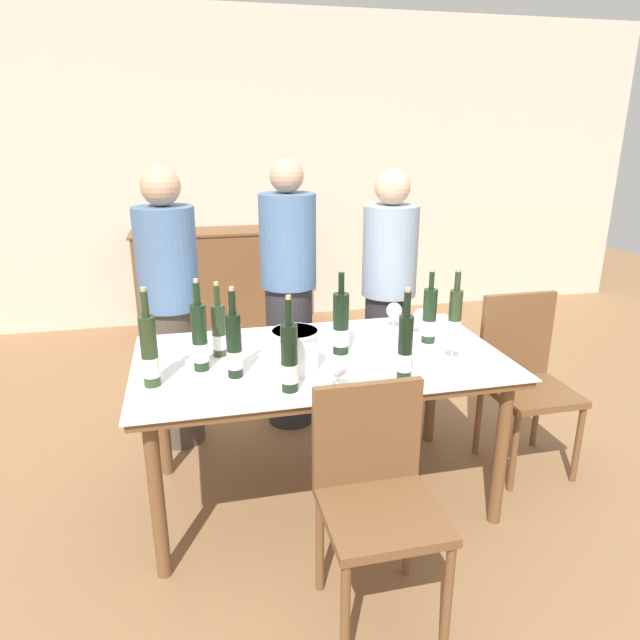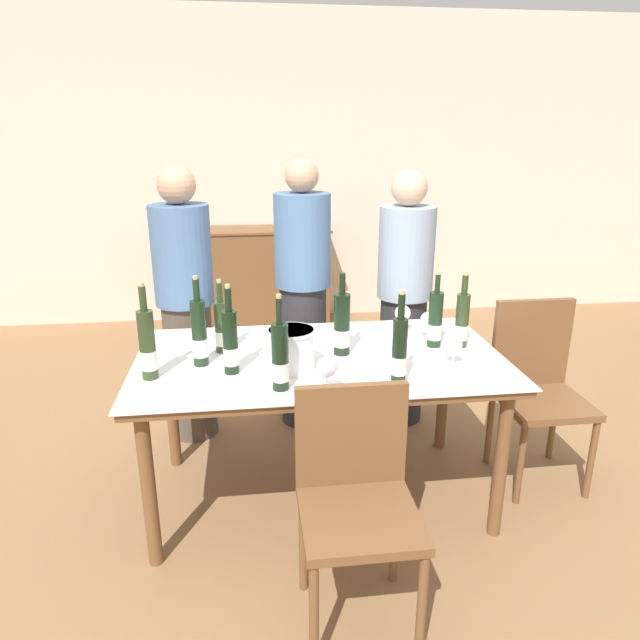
# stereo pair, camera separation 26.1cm
# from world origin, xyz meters

# --- Properties ---
(ground_plane) EXTENTS (12.00, 12.00, 0.00)m
(ground_plane) POSITION_xyz_m (0.00, 0.00, 0.00)
(ground_plane) COLOR olive
(back_wall) EXTENTS (8.00, 0.10, 2.80)m
(back_wall) POSITION_xyz_m (0.00, 3.05, 1.40)
(back_wall) COLOR beige
(back_wall) RESTS_ON ground_plane
(sideboard_cabinet) EXTENTS (1.50, 0.46, 0.92)m
(sideboard_cabinet) POSITION_xyz_m (-0.31, 2.76, 0.46)
(sideboard_cabinet) COLOR brown
(sideboard_cabinet) RESTS_ON ground_plane
(dining_table) EXTENTS (1.71, 0.96, 0.76)m
(dining_table) POSITION_xyz_m (0.00, 0.00, 0.69)
(dining_table) COLOR brown
(dining_table) RESTS_ON ground_plane
(ice_bucket) EXTENTS (0.21, 0.21, 0.19)m
(ice_bucket) POSITION_xyz_m (-0.14, -0.13, 0.86)
(ice_bucket) COLOR white
(ice_bucket) RESTS_ON dining_table
(wine_bottle_0) EXTENTS (0.07, 0.07, 0.40)m
(wine_bottle_0) POSITION_xyz_m (-0.20, -0.33, 0.90)
(wine_bottle_0) COLOR black
(wine_bottle_0) RESTS_ON dining_table
(wine_bottle_1) EXTENTS (0.07, 0.07, 0.42)m
(wine_bottle_1) POSITION_xyz_m (-0.75, -0.15, 0.91)
(wine_bottle_1) COLOR #28381E
(wine_bottle_1) RESTS_ON dining_table
(wine_bottle_2) EXTENTS (0.07, 0.07, 0.37)m
(wine_bottle_2) POSITION_xyz_m (0.70, 0.05, 0.89)
(wine_bottle_2) COLOR #28381E
(wine_bottle_2) RESTS_ON dining_table
(wine_bottle_3) EXTENTS (0.08, 0.08, 0.39)m
(wine_bottle_3) POSITION_xyz_m (0.11, 0.02, 0.90)
(wine_bottle_3) COLOR black
(wine_bottle_3) RESTS_ON dining_table
(wine_bottle_4) EXTENTS (0.06, 0.06, 0.40)m
(wine_bottle_4) POSITION_xyz_m (0.29, -0.33, 0.90)
(wine_bottle_4) COLOR black
(wine_bottle_4) RESTS_ON dining_table
(wine_bottle_5) EXTENTS (0.07, 0.07, 0.38)m
(wine_bottle_5) POSITION_xyz_m (0.57, 0.07, 0.89)
(wine_bottle_5) COLOR black
(wine_bottle_5) RESTS_ON dining_table
(wine_bottle_6) EXTENTS (0.07, 0.07, 0.36)m
(wine_bottle_6) POSITION_xyz_m (-0.45, 0.12, 0.88)
(wine_bottle_6) COLOR #28381E
(wine_bottle_6) RESTS_ON dining_table
(wine_bottle_7) EXTENTS (0.07, 0.07, 0.41)m
(wine_bottle_7) POSITION_xyz_m (-0.54, -0.03, 0.91)
(wine_bottle_7) COLOR black
(wine_bottle_7) RESTS_ON dining_table
(wine_bottle_8) EXTENTS (0.07, 0.07, 0.40)m
(wine_bottle_8) POSITION_xyz_m (-0.41, -0.14, 0.90)
(wine_bottle_8) COLOR black
(wine_bottle_8) RESTS_ON dining_table
(wine_glass_0) EXTENTS (0.08, 0.08, 0.15)m
(wine_glass_0) POSITION_xyz_m (-0.02, -0.39, 0.87)
(wine_glass_0) COLOR white
(wine_glass_0) RESTS_ON dining_table
(wine_glass_1) EXTENTS (0.07, 0.07, 0.14)m
(wine_glass_1) POSITION_xyz_m (0.58, -0.18, 0.85)
(wine_glass_1) COLOR white
(wine_glass_1) RESTS_ON dining_table
(wine_glass_2) EXTENTS (0.08, 0.08, 0.14)m
(wine_glass_2) POSITION_xyz_m (0.47, 0.30, 0.86)
(wine_glass_2) COLOR white
(wine_glass_2) RESTS_ON dining_table
(wine_glass_3) EXTENTS (0.08, 0.08, 0.14)m
(wine_glass_3) POSITION_xyz_m (0.57, 0.16, 0.86)
(wine_glass_3) COLOR white
(wine_glass_3) RESTS_ON dining_table
(chair_near_front) EXTENTS (0.42, 0.42, 0.89)m
(chair_near_front) POSITION_xyz_m (0.04, -0.71, 0.52)
(chair_near_front) COLOR brown
(chair_near_front) RESTS_ON ground_plane
(chair_right_end) EXTENTS (0.42, 0.42, 0.94)m
(chair_right_end) POSITION_xyz_m (1.15, 0.09, 0.54)
(chair_right_end) COLOR brown
(chair_right_end) RESTS_ON ground_plane
(person_host) EXTENTS (0.33, 0.33, 1.60)m
(person_host) POSITION_xyz_m (-0.68, 0.74, 0.80)
(person_host) COLOR #51473D
(person_host) RESTS_ON ground_plane
(person_guest_left) EXTENTS (0.33, 0.33, 1.62)m
(person_guest_left) POSITION_xyz_m (0.00, 0.82, 0.81)
(person_guest_left) COLOR #2D2D33
(person_guest_left) RESTS_ON ground_plane
(person_guest_right) EXTENTS (0.33, 0.33, 1.56)m
(person_guest_right) POSITION_xyz_m (0.61, 0.77, 0.78)
(person_guest_right) COLOR #2D2D33
(person_guest_right) RESTS_ON ground_plane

